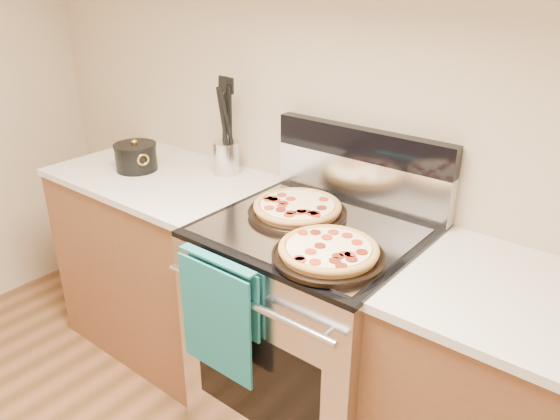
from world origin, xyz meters
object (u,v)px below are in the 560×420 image
Objects in this scene: utensil_crock at (226,158)px; saucepan at (136,158)px; range_body at (311,334)px; pepperoni_pizza_front at (329,252)px; pepperoni_pizza_back at (297,209)px.

utensil_crock is 0.42m from saucepan.
range_body is at bearing -19.36° from utensil_crock.
utensil_crock is at bearing 160.64° from range_body.
saucepan is at bearing 179.90° from range_body.
pepperoni_pizza_front is 0.92m from utensil_crock.
saucepan is (-0.91, -0.04, 0.02)m from pepperoni_pizza_back.
utensil_crock reaches higher than pepperoni_pizza_front.
saucepan is (-0.36, -0.23, -0.02)m from utensil_crock.
pepperoni_pizza_front is 2.39× the size of utensil_crock.
pepperoni_pizza_front is at bearing -25.39° from utensil_crock.
utensil_crock is (-0.66, 0.23, 0.54)m from range_body.
utensil_crock reaches higher than pepperoni_pizza_back.
pepperoni_pizza_back is 1.95× the size of saucepan.
saucepan is at bearing 172.10° from pepperoni_pizza_front.
pepperoni_pizza_back reaches higher than range_body.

